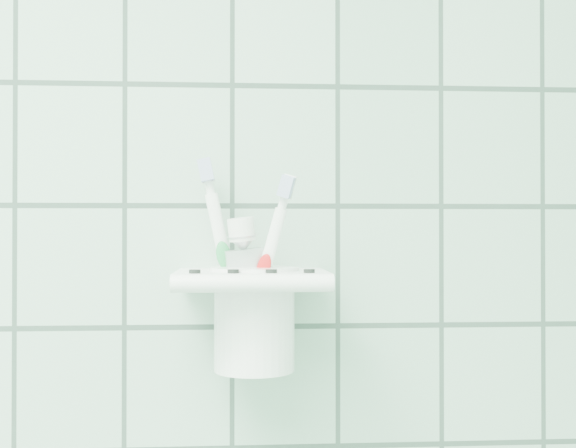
# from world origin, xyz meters

# --- Properties ---
(holder_bracket) EXTENTS (0.14, 0.11, 0.04)m
(holder_bracket) POSITION_xyz_m (0.64, 1.15, 1.30)
(holder_bracket) COLOR white
(holder_bracket) RESTS_ON wall_back
(cup) EXTENTS (0.08, 0.08, 0.10)m
(cup) POSITION_xyz_m (0.65, 1.16, 1.27)
(cup) COLOR white
(cup) RESTS_ON holder_bracket
(toothbrush_pink) EXTENTS (0.04, 0.02, 0.19)m
(toothbrush_pink) POSITION_xyz_m (0.64, 1.17, 1.32)
(toothbrush_pink) COLOR white
(toothbrush_pink) RESTS_ON cup
(toothbrush_blue) EXTENTS (0.04, 0.07, 0.20)m
(toothbrush_blue) POSITION_xyz_m (0.64, 1.17, 1.33)
(toothbrush_blue) COLOR white
(toothbrush_blue) RESTS_ON cup
(toothbrush_orange) EXTENTS (0.05, 0.04, 0.18)m
(toothbrush_orange) POSITION_xyz_m (0.63, 1.17, 1.31)
(toothbrush_orange) COLOR white
(toothbrush_orange) RESTS_ON cup
(toothpaste_tube) EXTENTS (0.05, 0.03, 0.14)m
(toothpaste_tube) POSITION_xyz_m (0.65, 1.16, 1.30)
(toothpaste_tube) COLOR silver
(toothpaste_tube) RESTS_ON cup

